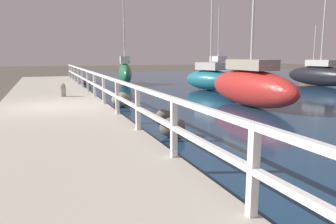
{
  "coord_description": "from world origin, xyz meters",
  "views": [
    {
      "loc": [
        -0.29,
        -12.1,
        2.07
      ],
      "look_at": [
        3.53,
        -2.1,
        0.23
      ],
      "focal_mm": 35.0,
      "sensor_mm": 36.0,
      "label": 1
    }
  ],
  "objects_px": {
    "sailboat_gray": "(218,69)",
    "sailboat_red": "(250,86)",
    "mooring_bollard": "(63,90)",
    "sailboat_black": "(320,75)",
    "sailboat_green": "(125,72)",
    "sailboat_orange": "(313,71)",
    "sailboat_teal": "(210,78)"
  },
  "relations": [
    {
      "from": "sailboat_green",
      "to": "sailboat_teal",
      "type": "bearing_deg",
      "value": -45.48
    },
    {
      "from": "sailboat_teal",
      "to": "sailboat_black",
      "type": "distance_m",
      "value": 8.47
    },
    {
      "from": "sailboat_orange",
      "to": "sailboat_teal",
      "type": "height_order",
      "value": "sailboat_teal"
    },
    {
      "from": "sailboat_red",
      "to": "sailboat_orange",
      "type": "bearing_deg",
      "value": 38.89
    },
    {
      "from": "sailboat_orange",
      "to": "sailboat_teal",
      "type": "relative_size",
      "value": 0.64
    },
    {
      "from": "mooring_bollard",
      "to": "sailboat_teal",
      "type": "height_order",
      "value": "sailboat_teal"
    },
    {
      "from": "sailboat_green",
      "to": "sailboat_teal",
      "type": "distance_m",
      "value": 6.95
    },
    {
      "from": "sailboat_orange",
      "to": "sailboat_red",
      "type": "distance_m",
      "value": 20.58
    },
    {
      "from": "sailboat_green",
      "to": "sailboat_red",
      "type": "height_order",
      "value": "sailboat_green"
    },
    {
      "from": "sailboat_red",
      "to": "sailboat_green",
      "type": "bearing_deg",
      "value": 101.28
    },
    {
      "from": "sailboat_gray",
      "to": "sailboat_black",
      "type": "distance_m",
      "value": 9.7
    },
    {
      "from": "sailboat_teal",
      "to": "sailboat_gray",
      "type": "relative_size",
      "value": 1.19
    },
    {
      "from": "sailboat_black",
      "to": "sailboat_red",
      "type": "distance_m",
      "value": 11.72
    },
    {
      "from": "mooring_bollard",
      "to": "sailboat_teal",
      "type": "xyz_separation_m",
      "value": [
        8.71,
        2.71,
        0.12
      ]
    },
    {
      "from": "mooring_bollard",
      "to": "sailboat_black",
      "type": "distance_m",
      "value": 17.37
    },
    {
      "from": "sailboat_green",
      "to": "sailboat_gray",
      "type": "xyz_separation_m",
      "value": [
        9.57,
        3.41,
        -0.04
      ]
    },
    {
      "from": "sailboat_gray",
      "to": "sailboat_black",
      "type": "relative_size",
      "value": 0.98
    },
    {
      "from": "sailboat_green",
      "to": "sailboat_gray",
      "type": "relative_size",
      "value": 1.31
    },
    {
      "from": "sailboat_green",
      "to": "sailboat_red",
      "type": "bearing_deg",
      "value": -68.43
    },
    {
      "from": "sailboat_orange",
      "to": "sailboat_gray",
      "type": "distance_m",
      "value": 9.19
    },
    {
      "from": "sailboat_green",
      "to": "sailboat_teal",
      "type": "height_order",
      "value": "sailboat_green"
    },
    {
      "from": "sailboat_gray",
      "to": "mooring_bollard",
      "type": "bearing_deg",
      "value": -153.17
    },
    {
      "from": "sailboat_teal",
      "to": "sailboat_green",
      "type": "bearing_deg",
      "value": 103.44
    },
    {
      "from": "mooring_bollard",
      "to": "sailboat_red",
      "type": "bearing_deg",
      "value": -26.3
    },
    {
      "from": "sailboat_orange",
      "to": "sailboat_black",
      "type": "relative_size",
      "value": 0.74
    },
    {
      "from": "sailboat_gray",
      "to": "sailboat_orange",
      "type": "bearing_deg",
      "value": -28.47
    },
    {
      "from": "sailboat_teal",
      "to": "sailboat_black",
      "type": "bearing_deg",
      "value": -21.66
    },
    {
      "from": "sailboat_green",
      "to": "sailboat_black",
      "type": "relative_size",
      "value": 1.28
    },
    {
      "from": "sailboat_gray",
      "to": "sailboat_red",
      "type": "height_order",
      "value": "sailboat_red"
    },
    {
      "from": "sailboat_orange",
      "to": "sailboat_black",
      "type": "bearing_deg",
      "value": -116.42
    },
    {
      "from": "sailboat_teal",
      "to": "sailboat_red",
      "type": "bearing_deg",
      "value": -124.37
    },
    {
      "from": "sailboat_orange",
      "to": "sailboat_red",
      "type": "relative_size",
      "value": 0.75
    }
  ]
}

